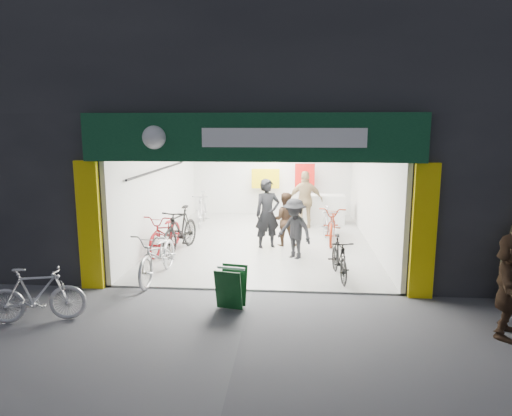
# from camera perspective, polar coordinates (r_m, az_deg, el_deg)

# --- Properties ---
(ground) EXTENTS (60.00, 60.00, 0.00)m
(ground) POSITION_cam_1_polar(r_m,az_deg,el_deg) (9.27, -0.49, -10.38)
(ground) COLOR #56565B
(ground) RESTS_ON ground
(building) EXTENTS (17.00, 10.27, 8.00)m
(building) POSITION_cam_1_polar(r_m,az_deg,el_deg) (13.67, 5.36, 14.60)
(building) COLOR #232326
(building) RESTS_ON ground
(bike_left_front) EXTENTS (0.85, 2.10, 1.08)m
(bike_left_front) POSITION_cam_1_polar(r_m,az_deg,el_deg) (10.05, -12.12, -5.72)
(bike_left_front) COLOR #AEAFB3
(bike_left_front) RESTS_ON ground
(bike_left_midfront) EXTENTS (0.94, 2.06, 1.19)m
(bike_left_midfront) POSITION_cam_1_polar(r_m,az_deg,el_deg) (12.02, -9.46, -2.72)
(bike_left_midfront) COLOR black
(bike_left_midfront) RESTS_ON ground
(bike_left_midback) EXTENTS (0.92, 2.07, 1.05)m
(bike_left_midback) POSITION_cam_1_polar(r_m,az_deg,el_deg) (12.11, -11.21, -3.03)
(bike_left_midback) COLOR maroon
(bike_left_midback) RESTS_ON ground
(bike_left_back) EXTENTS (0.63, 1.88, 1.11)m
(bike_left_back) POSITION_cam_1_polar(r_m,az_deg,el_deg) (15.18, -6.77, -0.11)
(bike_left_back) COLOR #ACACB0
(bike_left_back) RESTS_ON ground
(bike_right_front) EXTENTS (0.59, 1.58, 0.93)m
(bike_right_front) POSITION_cam_1_polar(r_m,az_deg,el_deg) (10.01, 10.37, -6.17)
(bike_right_front) COLOR black
(bike_right_front) RESTS_ON ground
(bike_right_mid) EXTENTS (0.94, 2.11, 1.07)m
(bike_right_mid) POSITION_cam_1_polar(r_m,az_deg,el_deg) (13.08, 9.55, -1.94)
(bike_right_mid) COLOR maroon
(bike_right_mid) RESTS_ON ground
(bike_right_back) EXTENTS (0.66, 1.75, 1.03)m
(bike_right_back) POSITION_cam_1_polar(r_m,az_deg,el_deg) (12.97, 9.06, -2.14)
(bike_right_back) COLOR #A4A4A8
(bike_right_back) RESTS_ON ground
(parked_bike) EXTENTS (1.65, 0.84, 0.95)m
(parked_bike) POSITION_cam_1_polar(r_m,az_deg,el_deg) (8.59, -25.74, -9.74)
(parked_bike) COLOR silver
(parked_bike) RESTS_ON ground
(customer_a) EXTENTS (0.81, 0.69, 1.89)m
(customer_a) POSITION_cam_1_polar(r_m,az_deg,el_deg) (12.14, 1.44, -0.78)
(customer_a) COLOR black
(customer_a) RESTS_ON ground
(customer_b) EXTENTS (0.74, 0.59, 1.50)m
(customer_b) POSITION_cam_1_polar(r_m,az_deg,el_deg) (12.43, 3.60, -1.47)
(customer_b) COLOR #362418
(customer_b) RESTS_ON ground
(customer_c) EXTENTS (1.12, 1.06, 1.53)m
(customer_c) POSITION_cam_1_polar(r_m,az_deg,el_deg) (11.21, 4.84, -2.69)
(customer_c) COLOR black
(customer_c) RESTS_ON ground
(customer_d) EXTENTS (1.11, 0.51, 1.87)m
(customer_d) POSITION_cam_1_polar(r_m,az_deg,el_deg) (14.54, 6.20, 0.95)
(customer_d) COLOR #988058
(customer_d) RESTS_ON ground
(pedestrian_far) EXTENTS (1.20, 1.57, 1.65)m
(pedestrian_far) POSITION_cam_1_polar(r_m,az_deg,el_deg) (8.18, 29.28, -8.44)
(pedestrian_far) COLOR #3C291B
(pedestrian_far) RESTS_ON ground
(sandwich_board) EXTENTS (0.57, 0.58, 0.75)m
(sandwich_board) POSITION_cam_1_polar(r_m,az_deg,el_deg) (8.34, -3.12, -9.76)
(sandwich_board) COLOR #0F3C18
(sandwich_board) RESTS_ON ground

